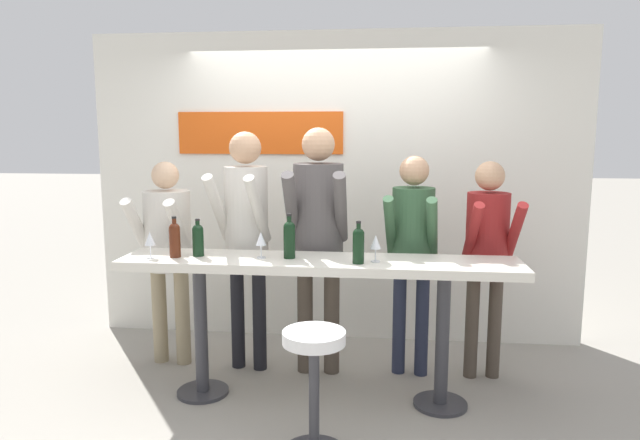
{
  "coord_description": "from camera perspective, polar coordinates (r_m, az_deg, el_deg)",
  "views": [
    {
      "loc": [
        0.42,
        -3.66,
        1.82
      ],
      "look_at": [
        0.0,
        0.07,
        1.24
      ],
      "focal_mm": 32.0,
      "sensor_mm": 36.0,
      "label": 1
    }
  ],
  "objects": [
    {
      "name": "back_wall",
      "position": [
        4.98,
        1.47,
        3.23
      ],
      "size": [
        4.25,
        0.12,
        2.66
      ],
      "color": "silver",
      "rests_on": "ground_plane"
    },
    {
      "name": "person_center",
      "position": [
        4.23,
        9.23,
        -1.98
      ],
      "size": [
        0.41,
        0.53,
        1.65
      ],
      "rotation": [
        0.0,
        0.0,
        -0.14
      ],
      "color": "#23283D",
      "rests_on": "ground_plane"
    },
    {
      "name": "wine_bottle_2",
      "position": [
        3.63,
        3.87,
        -2.38
      ],
      "size": [
        0.07,
        0.07,
        0.27
      ],
      "color": "black",
      "rests_on": "tasting_table"
    },
    {
      "name": "person_far_left",
      "position": [
        4.55,
        -15.02,
        -2.03
      ],
      "size": [
        0.46,
        0.54,
        1.6
      ],
      "rotation": [
        0.0,
        0.0,
        -0.1
      ],
      "color": "gray",
      "rests_on": "ground_plane"
    },
    {
      "name": "person_center_left",
      "position": [
        4.19,
        -0.19,
        -0.32
      ],
      "size": [
        0.44,
        0.57,
        1.85
      ],
      "rotation": [
        0.0,
        0.0,
        0.01
      ],
      "color": "#473D33",
      "rests_on": "ground_plane"
    },
    {
      "name": "bar_stool",
      "position": [
        3.28,
        -0.6,
        -15.18
      ],
      "size": [
        0.37,
        0.37,
        0.73
      ],
      "color": "#333338",
      "rests_on": "ground_plane"
    },
    {
      "name": "wine_glass_1",
      "position": [
        3.68,
        5.59,
        -2.29
      ],
      "size": [
        0.07,
        0.07,
        0.18
      ],
      "color": "silver",
      "rests_on": "tasting_table"
    },
    {
      "name": "wine_bottle_1",
      "position": [
        3.93,
        -14.33,
        -1.77
      ],
      "size": [
        0.07,
        0.07,
        0.28
      ],
      "color": "#4C1E0F",
      "rests_on": "tasting_table"
    },
    {
      "name": "tasting_table",
      "position": [
        3.81,
        -0.12,
        -6.3
      ],
      "size": [
        2.65,
        0.48,
        0.99
      ],
      "color": "silver",
      "rests_on": "ground_plane"
    },
    {
      "name": "wine_glass_2",
      "position": [
        3.8,
        -5.92,
        -1.96
      ],
      "size": [
        0.07,
        0.07,
        0.18
      ],
      "color": "silver",
      "rests_on": "tasting_table"
    },
    {
      "name": "wine_glass_0",
      "position": [
        3.95,
        -16.64,
        -1.88
      ],
      "size": [
        0.07,
        0.07,
        0.18
      ],
      "color": "silver",
      "rests_on": "tasting_table"
    },
    {
      "name": "person_left",
      "position": [
        4.3,
        -7.4,
        -0.23
      ],
      "size": [
        0.44,
        0.57,
        1.82
      ],
      "rotation": [
        0.0,
        0.0,
        -0.14
      ],
      "color": "black",
      "rests_on": "ground_plane"
    },
    {
      "name": "wine_bottle_0",
      "position": [
        3.78,
        -3.08,
        -1.77
      ],
      "size": [
        0.08,
        0.08,
        0.3
      ],
      "color": "black",
      "rests_on": "tasting_table"
    },
    {
      "name": "person_center_right",
      "position": [
        4.3,
        16.38,
        -2.38
      ],
      "size": [
        0.4,
        0.51,
        1.61
      ],
      "rotation": [
        0.0,
        0.0,
        0.1
      ],
      "color": "#473D33",
      "rests_on": "ground_plane"
    },
    {
      "name": "wine_bottle_3",
      "position": [
        3.93,
        -12.11,
        -1.81
      ],
      "size": [
        0.08,
        0.08,
        0.25
      ],
      "color": "black",
      "rests_on": "tasting_table"
    },
    {
      "name": "ground_plane",
      "position": [
        4.11,
        -0.12,
        -17.47
      ],
      "size": [
        40.0,
        40.0,
        0.0
      ],
      "primitive_type": "plane",
      "color": "gray"
    }
  ]
}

